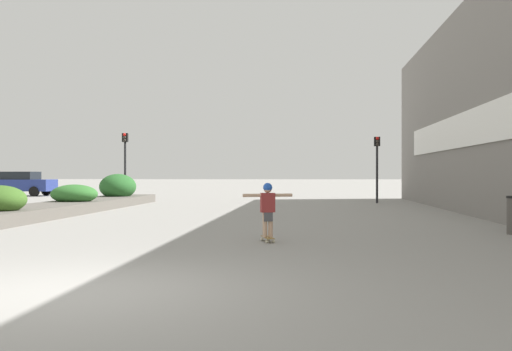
{
  "coord_description": "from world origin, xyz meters",
  "views": [
    {
      "loc": [
        2.77,
        -6.5,
        1.39
      ],
      "look_at": [
        0.67,
        17.03,
        1.34
      ],
      "focal_mm": 40.0,
      "sensor_mm": 36.0,
      "label": 1
    }
  ],
  "objects_px": {
    "skateboard": "(268,238)",
    "traffic_light_left": "(125,155)",
    "traffic_light_right": "(377,157)",
    "car_center_left": "(21,183)",
    "skateboarder": "(268,204)"
  },
  "relations": [
    {
      "from": "skateboard",
      "to": "traffic_light_left",
      "type": "xyz_separation_m",
      "value": [
        -8.39,
        16.49,
        2.3
      ]
    },
    {
      "from": "car_center_left",
      "to": "traffic_light_left",
      "type": "distance_m",
      "value": 11.5
    },
    {
      "from": "car_center_left",
      "to": "skateboard",
      "type": "bearing_deg",
      "value": 36.81
    },
    {
      "from": "traffic_light_right",
      "to": "skateboarder",
      "type": "bearing_deg",
      "value": -104.56
    },
    {
      "from": "skateboard",
      "to": "skateboarder",
      "type": "relative_size",
      "value": 0.58
    },
    {
      "from": "skateboarder",
      "to": "car_center_left",
      "type": "bearing_deg",
      "value": 109.72
    },
    {
      "from": "skateboard",
      "to": "traffic_light_right",
      "type": "bearing_deg",
      "value": 58.35
    },
    {
      "from": "skateboard",
      "to": "traffic_light_left",
      "type": "relative_size",
      "value": 0.19
    },
    {
      "from": "skateboarder",
      "to": "traffic_light_left",
      "type": "relative_size",
      "value": 0.32
    },
    {
      "from": "skateboarder",
      "to": "traffic_light_left",
      "type": "xyz_separation_m",
      "value": [
        -8.39,
        16.49,
        1.6
      ]
    },
    {
      "from": "car_center_left",
      "to": "traffic_light_right",
      "type": "height_order",
      "value": "traffic_light_right"
    },
    {
      "from": "skateboarder",
      "to": "car_center_left",
      "type": "distance_m",
      "value": 29.18
    },
    {
      "from": "traffic_light_right",
      "to": "traffic_light_left",
      "type": "bearing_deg",
      "value": 178.26
    },
    {
      "from": "skateboard",
      "to": "car_center_left",
      "type": "relative_size",
      "value": 0.16
    },
    {
      "from": "car_center_left",
      "to": "traffic_light_left",
      "type": "relative_size",
      "value": 1.17
    }
  ]
}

